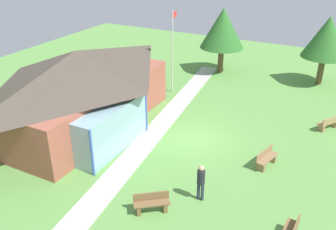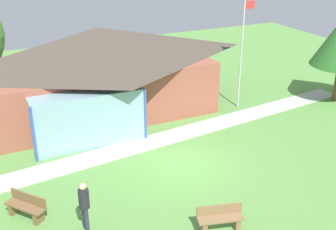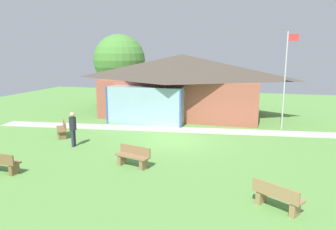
{
  "view_description": "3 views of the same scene",
  "coord_description": "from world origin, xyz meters",
  "views": [
    {
      "loc": [
        -16.72,
        -7.17,
        10.41
      ],
      "look_at": [
        -0.6,
        1.23,
        1.45
      ],
      "focal_mm": 39.67,
      "sensor_mm": 36.0,
      "label": 1
    },
    {
      "loc": [
        -7.08,
        -13.63,
        8.91
      ],
      "look_at": [
        0.34,
        1.96,
        1.34
      ],
      "focal_mm": 45.23,
      "sensor_mm": 36.0,
      "label": 2
    },
    {
      "loc": [
        3.86,
        -15.93,
        4.63
      ],
      "look_at": [
        -0.81,
        1.15,
        1.11
      ],
      "focal_mm": 33.84,
      "sensor_mm": 36.0,
      "label": 3
    }
  ],
  "objects": [
    {
      "name": "ground_plane",
      "position": [
        0.0,
        0.0,
        0.0
      ],
      "size": [
        44.0,
        44.0,
        0.0
      ],
      "primitive_type": "plane",
      "color": "#609947"
    },
    {
      "name": "pavilion",
      "position": [
        -1.35,
        6.59,
        2.33
      ],
      "size": [
        11.97,
        7.41,
        4.49
      ],
      "color": "#A35642",
      "rests_on": "ground_plane"
    },
    {
      "name": "footpath",
      "position": [
        0.0,
        2.3,
        0.01
      ],
      "size": [
        23.72,
        4.0,
        0.03
      ],
      "primitive_type": "cube",
      "rotation": [
        0.0,
        0.0,
        0.11
      ],
      "color": "#BCB7B2",
      "rests_on": "ground_plane"
    },
    {
      "name": "flagpole",
      "position": [
        5.64,
        4.12,
        3.21
      ],
      "size": [
        0.64,
        0.08,
        5.83
      ],
      "color": "silver",
      "rests_on": "ground_plane"
    },
    {
      "name": "bench_mid_left",
      "position": [
        -6.33,
        -0.99,
        0.4
      ],
      "size": [
        1.26,
        1.46,
        0.84
      ],
      "rotation": [
        0.0,
        0.0,
        2.23
      ],
      "color": "brown",
      "rests_on": "ground_plane"
    },
    {
      "name": "bench_front_right",
      "position": [
        4.68,
        -6.64,
        0.4
      ],
      "size": [
        1.5,
        1.18,
        0.84
      ],
      "rotation": [
        0.0,
        0.0,
        5.71
      ],
      "color": "#9E7A51",
      "rests_on": "ground_plane"
    },
    {
      "name": "bench_front_center",
      "position": [
        -0.8,
        -4.33,
        0.4
      ],
      "size": [
        1.56,
        0.82,
        0.84
      ],
      "rotation": [
        0.0,
        0.0,
        2.88
      ],
      "color": "olive",
      "rests_on": "ground_plane"
    },
    {
      "name": "visitor_strolling_lawn",
      "position": [
        -4.7,
        -2.47,
        1.02
      ],
      "size": [
        0.34,
        0.34,
        1.74
      ],
      "rotation": [
        0.0,
        0.0,
        1.66
      ],
      "color": "#2D3347",
      "rests_on": "ground_plane"
    },
    {
      "name": "tree_far_east",
      "position": [
        12.12,
        -5.11,
        3.61
      ],
      "size": [
        3.33,
        3.33,
        5.14
      ],
      "color": "brown",
      "rests_on": "ground_plane"
    },
    {
      "name": "tree_east_hedge",
      "position": [
        11.2,
        2.52,
        3.62
      ],
      "size": [
        3.49,
        3.49,
        5.22
      ],
      "color": "brown",
      "rests_on": "ground_plane"
    }
  ]
}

